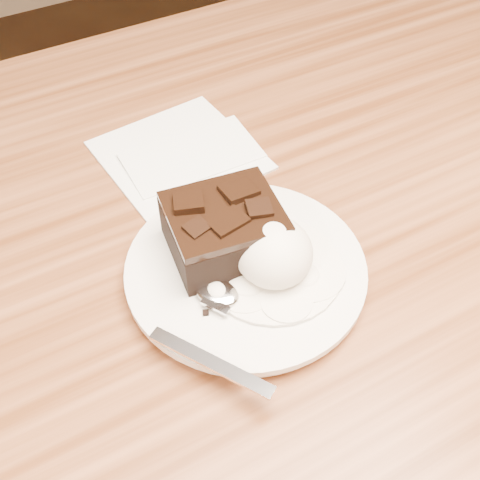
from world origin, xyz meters
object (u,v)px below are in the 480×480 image
dining_table (211,436)px  plate (246,272)px  brownie (225,232)px  spoon (217,293)px  ice_cream_scoop (273,252)px  napkin (179,154)px

dining_table → plate: plate is taller
plate → brownie: size_ratio=2.25×
brownie → spoon: (-0.03, -0.04, -0.02)m
ice_cream_scoop → napkin: (0.00, 0.19, -0.04)m
dining_table → plate: bearing=-60.3°
brownie → spoon: brownie is taller
plate → ice_cream_scoop: size_ratio=3.00×
brownie → napkin: 0.16m
brownie → spoon: 0.05m
dining_table → spoon: spoon is taller
brownie → ice_cream_scoop: bearing=-58.8°
plate → brownie: (-0.01, 0.03, 0.03)m
ice_cream_scoop → napkin: bearing=89.7°
brownie → ice_cream_scoop: 0.05m
plate → napkin: 0.18m
dining_table → napkin: size_ratio=8.14×
ice_cream_scoop → napkin: size_ratio=0.46×
plate → ice_cream_scoop: 0.04m
plate → napkin: bearing=83.9°
plate → brownie: bearing=104.2°
plate → brownie: 0.04m
dining_table → ice_cream_scoop: ice_cream_scoop is taller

